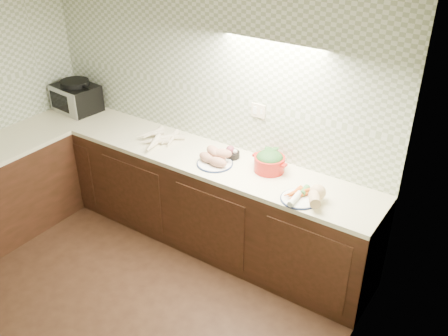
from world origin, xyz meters
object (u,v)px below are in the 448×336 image
Objects in this scene: toaster_oven at (76,97)px; veg_plate at (308,194)px; parsnip_pile at (155,139)px; dutch_oven at (269,161)px; onion_bowl at (231,153)px; sweet_potato_plate at (215,158)px.

toaster_oven is 2.79m from veg_plate.
veg_plate is (1.60, -0.09, 0.01)m from parsnip_pile.
toaster_oven is 1.19m from parsnip_pile.
toaster_oven is 2.32m from dutch_oven.
dutch_oven is at bearing 6.65° from parsnip_pile.
veg_plate reaches higher than parsnip_pile.
onion_bowl is 0.39× the size of veg_plate.
parsnip_pile is 1.42× the size of dutch_oven.
onion_bowl is (0.05, 0.18, -0.01)m from sweet_potato_plate.
dutch_oven reaches higher than parsnip_pile.
parsnip_pile is 1.48× the size of sweet_potato_plate.
sweet_potato_plate is 0.18m from onion_bowl.
onion_bowl is 0.89m from veg_plate.
toaster_oven reaches higher than sweet_potato_plate.
dutch_oven is 0.52m from veg_plate.
toaster_oven reaches higher than veg_plate.
sweet_potato_plate is 0.85× the size of veg_plate.
parsnip_pile is 1.15m from dutch_oven.
veg_plate is at bearing 1.07° from toaster_oven.
toaster_oven is 1.06× the size of parsnip_pile.
sweet_potato_plate is at bearing 175.70° from veg_plate.
toaster_oven is 3.44× the size of onion_bowl.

